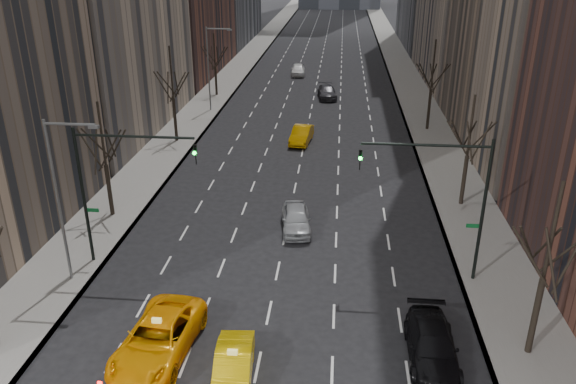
% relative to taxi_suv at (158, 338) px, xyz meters
% --- Properties ---
extents(sidewalk_left, '(4.50, 320.00, 0.15)m').
position_rel_taxi_suv_xyz_m(sidewalk_left, '(-7.73, 65.55, -0.78)').
color(sidewalk_left, slate).
rests_on(sidewalk_left, ground).
extents(sidewalk_right, '(4.50, 320.00, 0.15)m').
position_rel_taxi_suv_xyz_m(sidewalk_right, '(16.77, 65.55, -0.78)').
color(sidewalk_right, slate).
rests_on(sidewalk_right, ground).
extents(tree_lw_b, '(3.36, 3.50, 7.82)m').
position_rel_taxi_suv_xyz_m(tree_lw_b, '(-7.48, 13.55, 2.86)').
color(tree_lw_b, black).
rests_on(tree_lw_b, ground).
extents(tree_lw_c, '(3.36, 3.50, 8.74)m').
position_rel_taxi_suv_xyz_m(tree_lw_c, '(-7.48, 29.55, 3.18)').
color(tree_lw_c, black).
rests_on(tree_lw_c, ground).
extents(tree_lw_d, '(3.36, 3.50, 7.36)m').
position_rel_taxi_suv_xyz_m(tree_lw_d, '(-7.48, 47.55, 2.71)').
color(tree_lw_d, black).
rests_on(tree_lw_d, ground).
extents(tree_rw_a, '(3.36, 3.50, 8.28)m').
position_rel_taxi_suv_xyz_m(tree_rw_a, '(16.52, 1.55, 3.02)').
color(tree_rw_a, black).
rests_on(tree_rw_a, ground).
extents(tree_rw_b, '(3.36, 3.50, 7.82)m').
position_rel_taxi_suv_xyz_m(tree_rw_b, '(16.52, 17.55, 2.86)').
color(tree_rw_b, black).
rests_on(tree_rw_b, ground).
extents(tree_rw_c, '(3.36, 3.50, 8.74)m').
position_rel_taxi_suv_xyz_m(tree_rw_c, '(16.52, 35.55, 3.18)').
color(tree_rw_c, black).
rests_on(tree_rw_c, ground).
extents(traffic_mast_left, '(6.69, 0.39, 8.00)m').
position_rel_taxi_suv_xyz_m(traffic_mast_left, '(-4.58, 7.55, 4.63)').
color(traffic_mast_left, black).
rests_on(traffic_mast_left, ground).
extents(traffic_mast_right, '(6.69, 0.39, 8.00)m').
position_rel_taxi_suv_xyz_m(traffic_mast_right, '(13.63, 7.55, 4.63)').
color(traffic_mast_right, black).
rests_on(traffic_mast_right, ground).
extents(streetlight_near, '(2.83, 0.22, 9.00)m').
position_rel_taxi_suv_xyz_m(streetlight_near, '(-6.32, 5.55, 4.76)').
color(streetlight_near, slate).
rests_on(streetlight_near, ground).
extents(streetlight_far, '(2.83, 0.22, 9.00)m').
position_rel_taxi_suv_xyz_m(streetlight_far, '(-6.32, 40.55, 4.76)').
color(streetlight_far, slate).
rests_on(streetlight_far, ground).
extents(taxi_suv, '(3.42, 6.40, 1.71)m').
position_rel_taxi_suv_xyz_m(taxi_suv, '(0.00, 0.00, 0.00)').
color(taxi_suv, '#FFA205').
rests_on(taxi_suv, ground).
extents(taxi_sedan, '(1.87, 4.48, 1.44)m').
position_rel_taxi_suv_xyz_m(taxi_sedan, '(3.65, -1.43, -0.13)').
color(taxi_sedan, '#E9BA04').
rests_on(taxi_sedan, ground).
extents(silver_sedan_ahead, '(2.36, 4.67, 1.52)m').
position_rel_taxi_suv_xyz_m(silver_sedan_ahead, '(5.15, 12.74, -0.09)').
color(silver_sedan_ahead, '#999CA1').
rests_on(silver_sedan_ahead, ground).
extents(parked_suv_black, '(2.16, 5.23, 1.51)m').
position_rel_taxi_suv_xyz_m(parked_suv_black, '(12.11, 0.77, -0.10)').
color(parked_suv_black, black).
rests_on(parked_suv_black, ground).
extents(far_taxi, '(2.15, 4.82, 1.54)m').
position_rel_taxi_suv_xyz_m(far_taxi, '(4.25, 30.42, -0.09)').
color(far_taxi, '#D69204').
rests_on(far_taxi, ground).
extents(far_suv_grey, '(2.67, 5.34, 1.49)m').
position_rel_taxi_suv_xyz_m(far_suv_grey, '(6.14, 47.67, -0.11)').
color(far_suv_grey, '#2D2D32').
rests_on(far_suv_grey, ground).
extents(far_car_white, '(2.16, 4.81, 1.60)m').
position_rel_taxi_suv_xyz_m(far_car_white, '(1.60, 60.55, -0.05)').
color(far_car_white, white).
rests_on(far_car_white, ground).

